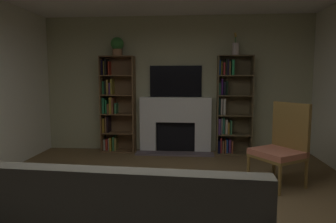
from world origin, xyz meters
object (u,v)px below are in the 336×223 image
(bookshelf_left, at_px, (115,106))
(potted_plant, at_px, (117,46))
(bookshelf_right, at_px, (229,107))
(armchair, at_px, (282,145))
(fireplace, at_px, (175,123))
(tv, at_px, (176,81))
(vase_with_flowers, at_px, (236,48))

(bookshelf_left, height_order, potted_plant, potted_plant)
(bookshelf_right, bearing_deg, armchair, -73.34)
(fireplace, height_order, potted_plant, potted_plant)
(potted_plant, xyz_separation_m, armchair, (2.80, -1.77, -1.59))
(fireplace, bearing_deg, bookshelf_right, -0.89)
(bookshelf_right, bearing_deg, fireplace, 179.11)
(bookshelf_left, bearing_deg, armchair, -31.82)
(bookshelf_left, distance_m, armchair, 3.42)
(tv, height_order, potted_plant, potted_plant)
(tv, height_order, bookshelf_right, bookshelf_right)
(potted_plant, bearing_deg, fireplace, 2.07)
(bookshelf_right, height_order, potted_plant, potted_plant)
(vase_with_flowers, bearing_deg, tv, 174.19)
(armchair, bearing_deg, tv, 130.76)
(tv, bearing_deg, bookshelf_left, -175.76)
(tv, height_order, vase_with_flowers, vase_with_flowers)
(vase_with_flowers, relative_size, armchair, 0.37)
(fireplace, distance_m, vase_with_flowers, 1.91)
(fireplace, relative_size, bookshelf_right, 0.79)
(potted_plant, xyz_separation_m, vase_with_flowers, (2.35, 0.00, -0.07))
(tv, relative_size, armchair, 0.90)
(bookshelf_left, bearing_deg, tv, 4.24)
(fireplace, height_order, armchair, armchair)
(bookshelf_left, relative_size, vase_with_flowers, 4.46)
(fireplace, relative_size, potted_plant, 4.13)
(fireplace, xyz_separation_m, potted_plant, (-1.18, -0.04, 1.57))
(potted_plant, height_order, vase_with_flowers, vase_with_flowers)
(fireplace, bearing_deg, armchair, -48.05)
(armchair, bearing_deg, vase_with_flowers, 104.24)
(bookshelf_left, distance_m, vase_with_flowers, 2.70)
(bookshelf_left, xyz_separation_m, potted_plant, (0.09, -0.03, 1.22))
(armchair, bearing_deg, bookshelf_left, 148.18)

